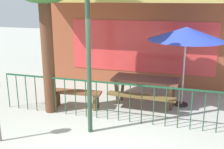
% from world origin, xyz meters
% --- Properties ---
extents(patio_fence_front, '(6.21, 0.04, 0.97)m').
position_xyz_m(patio_fence_front, '(0.00, 1.69, 0.66)').
color(patio_fence_front, '#1A482D').
rests_on(patio_fence_front, ground).
extents(picnic_table_left, '(1.86, 1.45, 0.79)m').
position_xyz_m(picnic_table_left, '(0.45, 2.90, 0.61)').
color(picnic_table_left, brown).
rests_on(picnic_table_left, ground).
extents(patio_umbrella, '(2.01, 2.01, 2.18)m').
position_xyz_m(patio_umbrella, '(1.44, 3.14, 1.99)').
color(patio_umbrella, black).
rests_on(patio_umbrella, ground).
extents(patio_bench, '(1.42, 0.44, 0.48)m').
position_xyz_m(patio_bench, '(-1.33, 2.17, 0.35)').
color(patio_bench, brown).
rests_on(patio_bench, ground).
extents(street_lamp, '(0.28, 0.28, 4.18)m').
position_xyz_m(street_lamp, '(-0.46, 0.96, 2.70)').
color(street_lamp, '#2A4230').
rests_on(street_lamp, ground).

